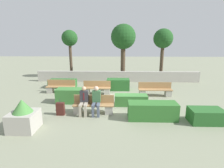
{
  "coord_description": "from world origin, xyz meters",
  "views": [
    {
      "loc": [
        -0.05,
        -9.52,
        3.37
      ],
      "look_at": [
        -0.35,
        0.5,
        0.9
      ],
      "focal_mm": 28.0,
      "sensor_mm": 36.0,
      "label": 1
    }
  ],
  "objects_px": {
    "bench_right_side": "(61,88)",
    "person_seated_woman": "(96,99)",
    "suitcase": "(60,109)",
    "tree_leftmost": "(70,40)",
    "person_seated_man": "(84,99)",
    "tree_center_left": "(123,38)",
    "bench_left_side": "(155,91)",
    "bench_front": "(94,106)",
    "bench_back": "(97,89)",
    "tree_center_right": "(163,40)",
    "planter_corner_left": "(23,117)"
  },
  "relations": [
    {
      "from": "tree_center_left",
      "to": "tree_center_right",
      "type": "xyz_separation_m",
      "value": [
        3.46,
        0.39,
        -0.15
      ]
    },
    {
      "from": "bench_front",
      "to": "bench_back",
      "type": "height_order",
      "value": "same"
    },
    {
      "from": "bench_left_side",
      "to": "person_seated_woman",
      "type": "height_order",
      "value": "person_seated_woman"
    },
    {
      "from": "bench_back",
      "to": "person_seated_man",
      "type": "relative_size",
      "value": 1.35
    },
    {
      "from": "planter_corner_left",
      "to": "tree_center_right",
      "type": "xyz_separation_m",
      "value": [
        7.55,
        9.6,
        2.94
      ]
    },
    {
      "from": "person_seated_man",
      "to": "tree_center_left",
      "type": "xyz_separation_m",
      "value": [
        2.05,
        7.63,
        2.9
      ]
    },
    {
      "from": "tree_leftmost",
      "to": "tree_center_left",
      "type": "xyz_separation_m",
      "value": [
        4.79,
        -0.75,
        0.13
      ]
    },
    {
      "from": "person_seated_man",
      "to": "tree_center_left",
      "type": "bearing_deg",
      "value": 74.99
    },
    {
      "from": "suitcase",
      "to": "bench_front",
      "type": "bearing_deg",
      "value": 10.62
    },
    {
      "from": "tree_center_left",
      "to": "bench_front",
      "type": "bearing_deg",
      "value": -102.18
    },
    {
      "from": "bench_right_side",
      "to": "suitcase",
      "type": "height_order",
      "value": "bench_right_side"
    },
    {
      "from": "person_seated_man",
      "to": "person_seated_woman",
      "type": "distance_m",
      "value": 0.58
    },
    {
      "from": "person_seated_man",
      "to": "planter_corner_left",
      "type": "relative_size",
      "value": 1.07
    },
    {
      "from": "bench_front",
      "to": "tree_leftmost",
      "type": "bearing_deg",
      "value": 111.05
    },
    {
      "from": "tree_leftmost",
      "to": "tree_center_right",
      "type": "height_order",
      "value": "tree_center_right"
    },
    {
      "from": "tree_leftmost",
      "to": "tree_center_left",
      "type": "relative_size",
      "value": 0.91
    },
    {
      "from": "bench_front",
      "to": "bench_left_side",
      "type": "height_order",
      "value": "same"
    },
    {
      "from": "tree_center_right",
      "to": "bench_back",
      "type": "bearing_deg",
      "value": -137.61
    },
    {
      "from": "bench_front",
      "to": "tree_center_right",
      "type": "distance_m",
      "value": 9.89
    },
    {
      "from": "suitcase",
      "to": "person_seated_woman",
      "type": "bearing_deg",
      "value": 4.97
    },
    {
      "from": "bench_front",
      "to": "bench_right_side",
      "type": "bearing_deg",
      "value": 128.43
    },
    {
      "from": "bench_front",
      "to": "suitcase",
      "type": "height_order",
      "value": "bench_front"
    },
    {
      "from": "tree_center_right",
      "to": "tree_leftmost",
      "type": "bearing_deg",
      "value": 177.55
    },
    {
      "from": "tree_center_left",
      "to": "person_seated_woman",
      "type": "bearing_deg",
      "value": -100.86
    },
    {
      "from": "bench_front",
      "to": "tree_leftmost",
      "type": "xyz_separation_m",
      "value": [
        -3.17,
        8.24,
        3.17
      ]
    },
    {
      "from": "person_seated_man",
      "to": "person_seated_woman",
      "type": "xyz_separation_m",
      "value": [
        0.58,
        0.0,
        0.01
      ]
    },
    {
      "from": "bench_right_side",
      "to": "person_seated_man",
      "type": "bearing_deg",
      "value": -63.31
    },
    {
      "from": "person_seated_woman",
      "to": "tree_leftmost",
      "type": "bearing_deg",
      "value": 111.64
    },
    {
      "from": "planter_corner_left",
      "to": "suitcase",
      "type": "relative_size",
      "value": 1.54
    },
    {
      "from": "bench_front",
      "to": "person_seated_man",
      "type": "relative_size",
      "value": 1.46
    },
    {
      "from": "bench_left_side",
      "to": "suitcase",
      "type": "xyz_separation_m",
      "value": [
        -5.02,
        -3.07,
        -0.03
      ]
    },
    {
      "from": "bench_right_side",
      "to": "bench_left_side",
      "type": "bearing_deg",
      "value": -10.86
    },
    {
      "from": "bench_front",
      "to": "bench_right_side",
      "type": "height_order",
      "value": "same"
    },
    {
      "from": "suitcase",
      "to": "tree_leftmost",
      "type": "relative_size",
      "value": 0.19
    },
    {
      "from": "tree_leftmost",
      "to": "tree_center_left",
      "type": "height_order",
      "value": "tree_center_left"
    },
    {
      "from": "person_seated_woman",
      "to": "suitcase",
      "type": "xyz_separation_m",
      "value": [
        -1.66,
        -0.14,
        -0.44
      ]
    },
    {
      "from": "bench_right_side",
      "to": "bench_back",
      "type": "height_order",
      "value": "same"
    },
    {
      "from": "bench_right_side",
      "to": "tree_center_right",
      "type": "distance_m",
      "value": 9.5
    },
    {
      "from": "bench_right_side",
      "to": "person_seated_woman",
      "type": "xyz_separation_m",
      "value": [
        2.8,
        -3.47,
        0.41
      ]
    },
    {
      "from": "bench_left_side",
      "to": "tree_center_left",
      "type": "distance_m",
      "value": 6.05
    },
    {
      "from": "planter_corner_left",
      "to": "tree_center_right",
      "type": "relative_size",
      "value": 0.28
    },
    {
      "from": "planter_corner_left",
      "to": "tree_leftmost",
      "type": "bearing_deg",
      "value": 94.0
    },
    {
      "from": "bench_right_side",
      "to": "bench_back",
      "type": "xyz_separation_m",
      "value": [
        2.45,
        -0.25,
        -0.0
      ]
    },
    {
      "from": "person_seated_man",
      "to": "tree_center_left",
      "type": "distance_m",
      "value": 8.42
    },
    {
      "from": "planter_corner_left",
      "to": "tree_center_right",
      "type": "bearing_deg",
      "value": 51.81
    },
    {
      "from": "bench_right_side",
      "to": "person_seated_woman",
      "type": "relative_size",
      "value": 1.4
    },
    {
      "from": "person_seated_woman",
      "to": "bench_back",
      "type": "bearing_deg",
      "value": 96.19
    },
    {
      "from": "bench_back",
      "to": "planter_corner_left",
      "type": "xyz_separation_m",
      "value": [
        -2.28,
        -4.79,
        0.22
      ]
    },
    {
      "from": "bench_left_side",
      "to": "planter_corner_left",
      "type": "bearing_deg",
      "value": -153.02
    },
    {
      "from": "tree_center_left",
      "to": "bench_left_side",
      "type": "bearing_deg",
      "value": -68.09
    }
  ]
}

